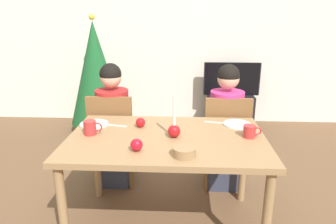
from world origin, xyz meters
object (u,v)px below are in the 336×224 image
at_px(dining_table, 167,147).
at_px(tv, 232,79).
at_px(apple_by_left_plate, 137,145).
at_px(plate_left, 94,124).
at_px(person_left_child, 114,128).
at_px(person_right_child, 225,130).
at_px(chair_right, 225,137).
at_px(plate_right, 237,124).
at_px(tv_stand, 230,111).
at_px(chair_left, 113,135).
at_px(mug_left, 90,128).
at_px(apple_near_candle, 140,122).
at_px(candle_centerpiece, 174,129).
at_px(christmas_tree, 96,73).
at_px(mug_right, 250,131).
at_px(bowl_walnuts, 184,152).

xyz_separation_m(dining_table, tv, (0.79, 2.30, 0.04)).
bearing_deg(dining_table, apple_by_left_plate, -125.64).
bearing_deg(apple_by_left_plate, plate_left, 131.25).
bearing_deg(person_left_child, person_right_child, 0.00).
distance_m(chair_right, tv, 1.73).
bearing_deg(plate_right, tv_stand, 82.86).
relative_size(chair_left, person_right_child, 0.77).
height_order(mug_left, apple_near_candle, mug_left).
bearing_deg(plate_left, plate_right, 2.83).
bearing_deg(tv, apple_by_left_plate, -110.86).
bearing_deg(person_right_child, plate_right, -84.57).
xyz_separation_m(apple_near_candle, apple_by_left_plate, (0.03, -0.43, 0.00)).
height_order(mug_left, apple_by_left_plate, mug_left).
relative_size(chair_right, candle_centerpiece, 2.95).
bearing_deg(mug_left, chair_left, 88.49).
height_order(person_right_child, mug_left, person_right_child).
height_order(chair_left, christmas_tree, christmas_tree).
xyz_separation_m(tv_stand, plate_right, (-0.25, -2.03, 0.52)).
bearing_deg(person_right_child, candle_centerpiece, -124.96).
xyz_separation_m(person_left_child, person_right_child, (1.04, 0.00, 0.00)).
height_order(plate_right, apple_by_left_plate, apple_by_left_plate).
bearing_deg(person_right_child, person_left_child, 180.00).
height_order(chair_right, plate_left, chair_right).
height_order(person_left_child, person_right_child, same).
relative_size(tv_stand, mug_right, 4.96).
relative_size(chair_left, christmas_tree, 0.57).
bearing_deg(person_right_child, chair_right, -90.00).
bearing_deg(tv_stand, plate_left, -123.44).
distance_m(tv, plate_right, 2.05).
height_order(person_right_child, mug_right, person_right_child).
xyz_separation_m(christmas_tree, mug_right, (1.65, -2.00, -0.03)).
bearing_deg(chair_left, person_left_child, 90.00).
xyz_separation_m(chair_left, chair_right, (1.04, 0.00, 0.00)).
relative_size(christmas_tree, candle_centerpiece, 5.22).
height_order(chair_right, person_right_child, person_right_child).
height_order(tv, bowl_walnuts, tv).
height_order(plate_right, apple_near_candle, apple_near_candle).
distance_m(person_right_child, tv_stand, 1.72).
distance_m(plate_right, mug_left, 1.12).
height_order(person_right_child, plate_left, person_right_child).
xyz_separation_m(chair_left, tv_stand, (1.33, 1.69, -0.27)).
xyz_separation_m(tv_stand, plate_left, (-1.38, -2.08, 0.52)).
bearing_deg(mug_right, person_right_child, 97.40).
bearing_deg(apple_by_left_plate, candle_centerpiece, 46.25).
xyz_separation_m(person_right_child, tv, (0.29, 1.66, 0.14)).
bearing_deg(plate_right, plate_left, -177.17).
bearing_deg(person_right_child, bowl_walnuts, -111.75).
height_order(person_right_child, christmas_tree, christmas_tree).
height_order(chair_left, mug_right, chair_left).
bearing_deg(apple_by_left_plate, chair_right, 51.40).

